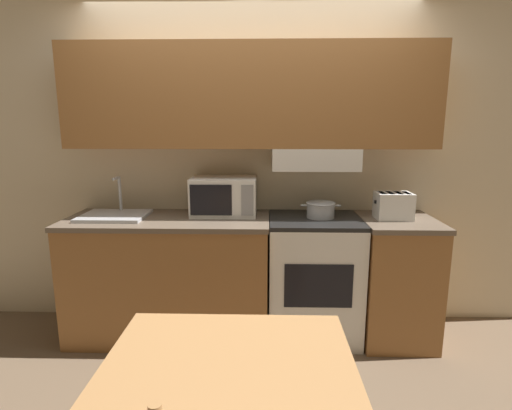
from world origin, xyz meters
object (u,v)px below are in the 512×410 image
at_px(toaster, 393,206).
at_px(dining_table, 228,396).
at_px(stove_range, 313,277).
at_px(cooking_pot, 321,209).
at_px(sink_basin, 114,215).
at_px(microwave, 224,196).

distance_m(toaster, dining_table, 1.95).
height_order(stove_range, cooking_pot, cooking_pot).
relative_size(toaster, dining_table, 0.29).
bearing_deg(dining_table, sink_basin, 122.04).
xyz_separation_m(microwave, dining_table, (0.19, -1.71, -0.43)).
bearing_deg(microwave, cooking_pot, -6.72).
height_order(cooking_pot, sink_basin, sink_basin).
bearing_deg(sink_basin, cooking_pot, 1.17).
xyz_separation_m(cooking_pot, dining_table, (-0.54, -1.62, -0.35)).
xyz_separation_m(sink_basin, dining_table, (0.99, -1.59, -0.30)).
distance_m(cooking_pot, dining_table, 1.74).
bearing_deg(microwave, sink_basin, -171.78).
distance_m(microwave, sink_basin, 0.83).
relative_size(microwave, sink_basin, 1.03).
height_order(microwave, dining_table, microwave).
relative_size(stove_range, microwave, 1.90).
bearing_deg(sink_basin, toaster, 0.16).
relative_size(stove_range, cooking_pot, 3.16).
xyz_separation_m(microwave, toaster, (1.25, -0.11, -0.05)).
bearing_deg(cooking_pot, dining_table, -108.37).
height_order(cooking_pot, microwave, microwave).
distance_m(cooking_pot, toaster, 0.53).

